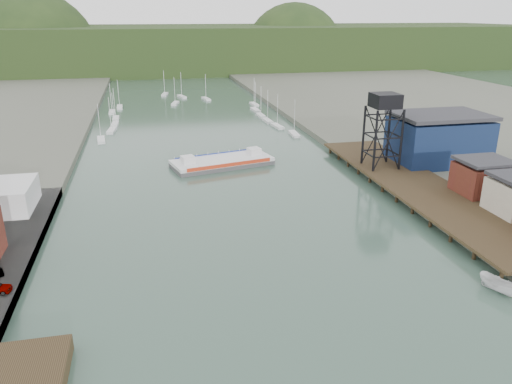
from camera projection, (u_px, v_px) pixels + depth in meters
name	position (u px, v px, depth m)	size (l,w,h in m)	color
ground	(312.00, 370.00, 50.53)	(600.00, 600.00, 0.00)	#304B3E
east_pier	(418.00, 185.00, 98.72)	(14.00, 70.00, 2.45)	black
lift_tower	(385.00, 105.00, 105.59)	(6.50, 6.50, 16.00)	black
blue_shed	(438.00, 139.00, 113.39)	(20.50, 14.50, 11.30)	#0E1C3E
marina_sailboats	(188.00, 113.00, 177.61)	(57.71, 92.65, 0.90)	silver
distant_hills	(159.00, 51.00, 322.99)	(500.00, 120.00, 80.00)	#1D3115
chain_ferry	(222.00, 162.00, 117.65)	(24.84, 14.51, 3.36)	#47474A
motorboat	(499.00, 285.00, 64.22)	(2.08, 5.53, 2.14)	silver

